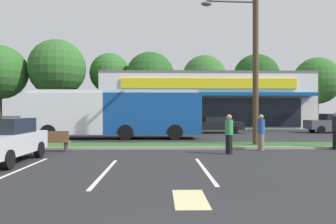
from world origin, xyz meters
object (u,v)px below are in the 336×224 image
Objects in this scene: city_bus at (114,112)px; car_3 at (106,124)px; bus_stop_bench at (52,141)px; utility_pole at (253,40)px; pedestrian_mid at (261,132)px; car_4 at (2,140)px; pedestrian_near_bench at (336,131)px; pedestrian_by_pole at (229,134)px; car_0 at (332,123)px; car_1 at (215,125)px.

city_bus reaches higher than car_3.
bus_stop_bench is 12.91m from car_3.
pedestrian_mid is at bearing -92.69° from utility_pole.
city_bus is 10.49m from pedestrian_mid.
pedestrian_mid reaches higher than bus_stop_bench.
car_3 is at bearing -133.98° from pedestrian_mid.
pedestrian_near_bench reaches higher than car_4.
pedestrian_near_bench is at bearing -62.59° from pedestrian_by_pole.
car_3 is (-19.31, 0.32, -0.05)m from car_0.
car_3 is (0.35, 12.90, 0.26)m from bus_stop_bench.
pedestrian_mid is (9.75, 0.19, 0.35)m from bus_stop_bench.
car_0 is 2.30× the size of pedestrian_near_bench.
car_1 is at bearing -127.41° from bus_stop_bench.
pedestrian_by_pole reaches higher than pedestrian_mid.
pedestrian_near_bench is 5.72m from pedestrian_by_pole.
car_1 is at bearing 157.90° from pedestrian_near_bench.
car_0 is 2.44× the size of pedestrian_by_pole.
bus_stop_bench is 23.34m from car_0.
bus_stop_bench is at bearing 167.74° from car_4.
utility_pole is at bearing 115.87° from car_4.
bus_stop_bench is at bearing -169.47° from utility_pole.
pedestrian_mid is (-3.73, -0.24, -0.06)m from pedestrian_near_bench.
bus_stop_bench is 0.94× the size of pedestrian_mid.
pedestrian_mid reaches higher than car_4.
car_0 is at bearing -0.95° from car_3.
utility_pole is 6.56× the size of bus_stop_bench.
city_bus is 7.43m from bus_stop_bench.
car_0 is (19.66, 12.58, 0.32)m from bus_stop_bench.
pedestrian_by_pole reaches higher than car_1.
car_1 is 2.76× the size of pedestrian_by_pole.
bus_stop_bench is (-9.82, -1.83, -5.09)m from utility_pole.
utility_pole is 2.38× the size of car_4.
city_bus is at bearing 146.54° from utility_pole.
car_1 is 18.91m from car_4.
car_1 is (9.61, 12.57, 0.21)m from bus_stop_bench.
city_bus is at bearing -104.92° from bus_stop_bench.
pedestrian_near_bench reaches higher than pedestrian_mid.
car_0 is at bearing 47.56° from utility_pole.
pedestrian_near_bench reaches higher than bus_stop_bench.
utility_pole is 2.51× the size of car_0.
car_3 is at bearing 130.55° from utility_pole.
utility_pole is 5.01m from pedestrian_mid.
car_1 is at bearing 146.92° from car_4.
bus_stop_bench is at bearing -91.53° from car_3.
car_3 is 2.30× the size of pedestrian_near_bench.
pedestrian_mid reaches higher than car_1.
utility_pole is 5.86m from pedestrian_by_pole.
pedestrian_by_pole is (7.62, -13.98, 0.09)m from car_3.
city_bus is at bearing 48.81° from pedestrian_by_pole.
bus_stop_bench is (-1.88, -7.07, -1.26)m from city_bus.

